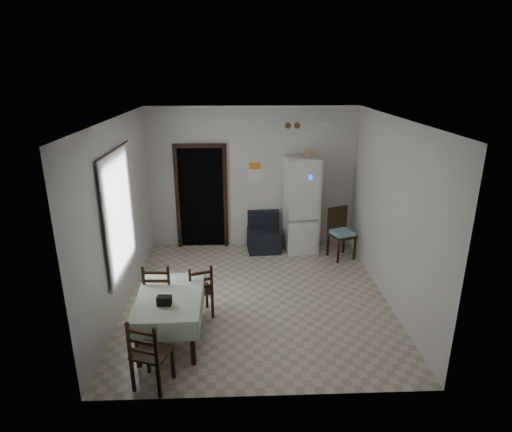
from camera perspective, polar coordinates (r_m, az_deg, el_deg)
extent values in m
plane|color=beige|center=(7.19, 0.16, -10.78)|extent=(4.50, 4.50, 0.00)
cube|color=black|center=(9.09, -7.14, 2.77)|extent=(0.90, 0.45, 2.10)
cube|color=black|center=(8.91, -10.41, 2.27)|extent=(0.08, 0.10, 2.18)
cube|color=black|center=(8.82, -4.09, 2.38)|extent=(0.08, 0.10, 2.18)
cube|color=black|center=(8.61, -7.57, 9.29)|extent=(1.06, 0.10, 0.08)
cube|color=silver|center=(6.63, -18.64, 0.22)|extent=(0.10, 1.20, 1.60)
cube|color=silver|center=(6.60, -17.72, 0.24)|extent=(0.02, 1.45, 1.85)
cylinder|color=black|center=(6.37, -18.49, 8.35)|extent=(0.02, 1.60, 0.02)
cube|color=white|center=(8.70, -0.14, 6.06)|extent=(0.28, 0.02, 0.40)
cube|color=orange|center=(8.67, -0.14, 6.70)|extent=(0.24, 0.01, 0.14)
cube|color=beige|center=(8.83, 0.52, 2.78)|extent=(0.08, 0.02, 0.12)
cylinder|color=brown|center=(8.59, 4.29, 11.94)|extent=(0.12, 0.03, 0.12)
cylinder|color=brown|center=(8.61, 5.51, 11.93)|extent=(0.12, 0.03, 0.12)
cube|color=white|center=(8.66, 8.69, 12.04)|extent=(0.25, 0.07, 0.09)
cone|color=tan|center=(8.43, 6.80, 8.42)|extent=(0.23, 0.23, 0.18)
cube|color=black|center=(5.75, -12.13, -10.96)|extent=(0.19, 0.12, 0.12)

